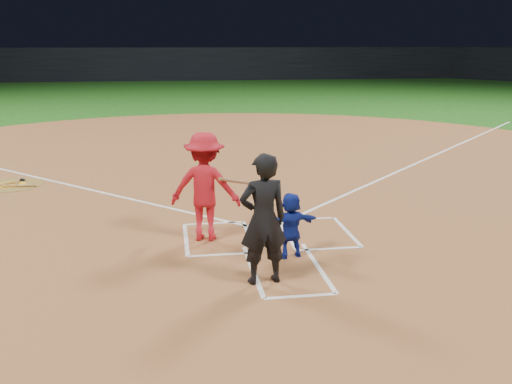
{
  "coord_description": "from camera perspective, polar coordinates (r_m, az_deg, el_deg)",
  "views": [
    {
      "loc": [
        -1.83,
        -10.36,
        3.64
      ],
      "look_at": [
        -0.3,
        -0.4,
        1.0
      ],
      "focal_mm": 40.0,
      "sensor_mm": 36.0,
      "label": 1
    }
  ],
  "objects": [
    {
      "name": "ground",
      "position": [
        11.14,
        1.22,
        -4.4
      ],
      "size": [
        120.0,
        120.0,
        0.0
      ],
      "primitive_type": "plane",
      "color": "#195214",
      "rests_on": "ground"
    },
    {
      "name": "home_plate_dirt",
      "position": [
        16.86,
        -2.29,
        2.23
      ],
      "size": [
        28.0,
        28.0,
        0.01
      ],
      "primitive_type": "cylinder",
      "color": "brown",
      "rests_on": "ground"
    },
    {
      "name": "stadium_wall_far",
      "position": [
        58.43,
        -7.08,
        12.59
      ],
      "size": [
        80.0,
        1.2,
        3.2
      ],
      "primitive_type": "cube",
      "color": "black",
      "rests_on": "ground"
    },
    {
      "name": "home_plate",
      "position": [
        11.13,
        1.22,
        -4.31
      ],
      "size": [
        0.6,
        0.6,
        0.02
      ],
      "primitive_type": "cylinder",
      "rotation": [
        0.0,
        0.0,
        3.14
      ],
      "color": "silver",
      "rests_on": "home_plate_dirt"
    },
    {
      "name": "on_deck_circle",
      "position": [
        16.37,
        -23.39,
        0.67
      ],
      "size": [
        1.7,
        1.7,
        0.01
      ],
      "primitive_type": "cylinder",
      "color": "brown",
      "rests_on": "home_plate_dirt"
    },
    {
      "name": "on_deck_logo",
      "position": [
        16.37,
        -23.39,
        0.69
      ],
      "size": [
        0.8,
        0.8,
        0.0
      ],
      "primitive_type": "cylinder",
      "color": "gold",
      "rests_on": "on_deck_circle"
    },
    {
      "name": "on_deck_bat_a",
      "position": [
        16.56,
        -22.69,
        1.02
      ],
      "size": [
        0.15,
        0.84,
        0.06
      ],
      "primitive_type": "cylinder",
      "rotation": [
        1.57,
        0.0,
        0.11
      ],
      "color": "#A2673B",
      "rests_on": "on_deck_circle"
    },
    {
      "name": "on_deck_bat_b",
      "position": [
        16.32,
        -24.17,
        0.68
      ],
      "size": [
        0.72,
        0.54,
        0.06
      ],
      "primitive_type": "cylinder",
      "rotation": [
        1.57,
        0.0,
        -0.95
      ],
      "color": "olive",
      "rests_on": "on_deck_circle"
    },
    {
      "name": "on_deck_bat_c",
      "position": [
        16.0,
        -22.63,
        0.58
      ],
      "size": [
        0.84,
        0.1,
        0.06
      ],
      "primitive_type": "cylinder",
      "rotation": [
        1.57,
        0.0,
        1.53
      ],
      "color": "olive",
      "rests_on": "on_deck_circle"
    },
    {
      "name": "bat_weight_donut",
      "position": [
        16.69,
        -22.41,
        1.12
      ],
      "size": [
        0.19,
        0.19,
        0.05
      ],
      "primitive_type": "torus",
      "color": "black",
      "rests_on": "on_deck_circle"
    },
    {
      "name": "catcher",
      "position": [
        9.89,
        3.48,
        -3.32
      ],
      "size": [
        1.12,
        0.57,
        1.16
      ],
      "primitive_type": "imported",
      "rotation": [
        0.0,
        0.0,
        3.36
      ],
      "color": "navy",
      "rests_on": "home_plate_dirt"
    },
    {
      "name": "umpire",
      "position": [
        8.69,
        0.73,
        -2.74
      ],
      "size": [
        0.81,
        0.6,
        2.06
      ],
      "primitive_type": "imported",
      "rotation": [
        0.0,
        0.0,
        3.29
      ],
      "color": "black",
      "rests_on": "home_plate_dirt"
    },
    {
      "name": "chalk_markings",
      "position": [
        16.17,
        -2.0,
        1.72
      ],
      "size": [
        28.35,
        17.32,
        0.01
      ],
      "color": "white",
      "rests_on": "home_plate_dirt"
    },
    {
      "name": "batter_at_plate",
      "position": [
        10.7,
        -5.11,
        0.53
      ],
      "size": [
        1.72,
        1.07,
        2.05
      ],
      "color": "red",
      "rests_on": "home_plate_dirt"
    }
  ]
}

